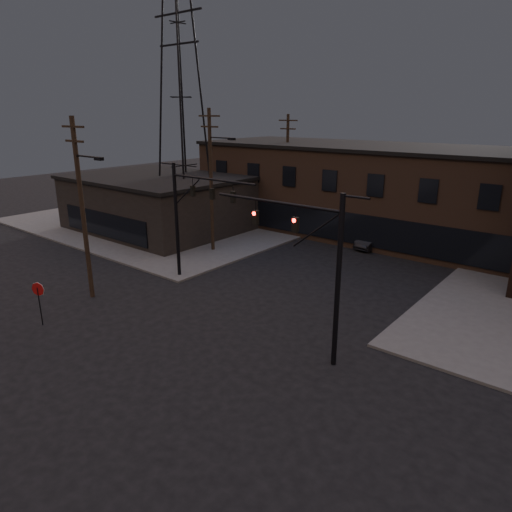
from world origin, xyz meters
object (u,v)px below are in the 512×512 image
at_px(stop_sign, 38,294).
at_px(car_crossing, 373,240).
at_px(traffic_signal_near, 317,258).
at_px(traffic_signal_far, 189,210).

bearing_deg(stop_sign, car_crossing, 73.40).
bearing_deg(traffic_signal_near, traffic_signal_far, 163.83).
bearing_deg(traffic_signal_far, car_crossing, 67.78).
distance_m(traffic_signal_near, stop_sign, 15.17).
bearing_deg(traffic_signal_near, car_crossing, 107.15).
height_order(traffic_signal_near, traffic_signal_far, same).
height_order(traffic_signal_near, car_crossing, traffic_signal_near).
distance_m(traffic_signal_far, car_crossing, 17.12).
bearing_deg(traffic_signal_far, stop_sign, -97.32).
bearing_deg(traffic_signal_far, traffic_signal_near, -16.17).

